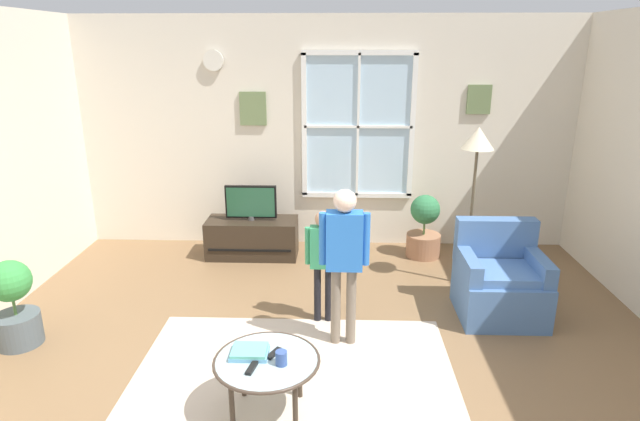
% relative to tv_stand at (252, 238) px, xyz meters
% --- Properties ---
extents(ground_plane, '(6.62, 6.71, 0.02)m').
position_rel_tv_stand_xyz_m(ground_plane, '(0.87, -2.57, -0.24)').
color(ground_plane, brown).
extents(back_wall, '(6.02, 0.17, 2.80)m').
position_rel_tv_stand_xyz_m(back_wall, '(0.88, 0.54, 1.18)').
color(back_wall, beige).
rests_on(back_wall, ground_plane).
extents(area_rug, '(2.50, 2.31, 0.01)m').
position_rel_tv_stand_xyz_m(area_rug, '(0.70, -2.69, -0.23)').
color(area_rug, '#C6B29E').
rests_on(area_rug, ground_plane).
extents(tv_stand, '(1.08, 0.47, 0.46)m').
position_rel_tv_stand_xyz_m(tv_stand, '(0.00, 0.00, 0.00)').
color(tv_stand, '#2D2319').
rests_on(tv_stand, ground_plane).
extents(television, '(0.61, 0.08, 0.42)m').
position_rel_tv_stand_xyz_m(television, '(0.00, -0.00, 0.45)').
color(television, '#4C4C4C').
rests_on(television, tv_stand).
extents(armchair, '(0.76, 0.74, 0.87)m').
position_rel_tv_stand_xyz_m(armchair, '(2.55, -1.35, 0.10)').
color(armchair, '#476B9E').
rests_on(armchair, ground_plane).
extents(coffee_table, '(0.73, 0.73, 0.45)m').
position_rel_tv_stand_xyz_m(coffee_table, '(0.56, -2.87, 0.18)').
color(coffee_table, '#99B2B7').
rests_on(coffee_table, ground_plane).
extents(book_stack, '(0.26, 0.20, 0.05)m').
position_rel_tv_stand_xyz_m(book_stack, '(0.43, -2.82, 0.24)').
color(book_stack, '#65A4C8').
rests_on(book_stack, coffee_table).
extents(cup, '(0.08, 0.08, 0.10)m').
position_rel_tv_stand_xyz_m(cup, '(0.66, -2.92, 0.26)').
color(cup, '#334C8C').
rests_on(cup, coffee_table).
extents(remote_near_books, '(0.07, 0.15, 0.02)m').
position_rel_tv_stand_xyz_m(remote_near_books, '(0.47, -2.98, 0.23)').
color(remote_near_books, black).
rests_on(remote_near_books, coffee_table).
extents(remote_near_cup, '(0.10, 0.14, 0.02)m').
position_rel_tv_stand_xyz_m(remote_near_cup, '(0.60, -2.81, 0.23)').
color(remote_near_cup, black).
rests_on(remote_near_cup, coffee_table).
extents(person_green_shirt, '(0.32, 0.15, 1.07)m').
position_rel_tv_stand_xyz_m(person_green_shirt, '(0.90, -1.54, 0.44)').
color(person_green_shirt, black).
rests_on(person_green_shirt, ground_plane).
extents(person_blue_shirt, '(0.41, 0.19, 1.37)m').
position_rel_tv_stand_xyz_m(person_blue_shirt, '(1.08, -1.91, 0.63)').
color(person_blue_shirt, '#726656').
rests_on(person_blue_shirt, ground_plane).
extents(potted_plant_by_window, '(0.41, 0.41, 0.77)m').
position_rel_tv_stand_xyz_m(potted_plant_by_window, '(2.07, 0.07, 0.13)').
color(potted_plant_by_window, '#9E6B4C').
rests_on(potted_plant_by_window, ground_plane).
extents(potted_plant_corner, '(0.37, 0.37, 0.76)m').
position_rel_tv_stand_xyz_m(potted_plant_corner, '(-1.69, -2.03, 0.14)').
color(potted_plant_corner, '#4C565B').
rests_on(potted_plant_corner, ground_plane).
extents(floor_lamp, '(0.32, 0.32, 1.69)m').
position_rel_tv_stand_xyz_m(floor_lamp, '(2.41, -0.70, 1.18)').
color(floor_lamp, black).
rests_on(floor_lamp, ground_plane).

